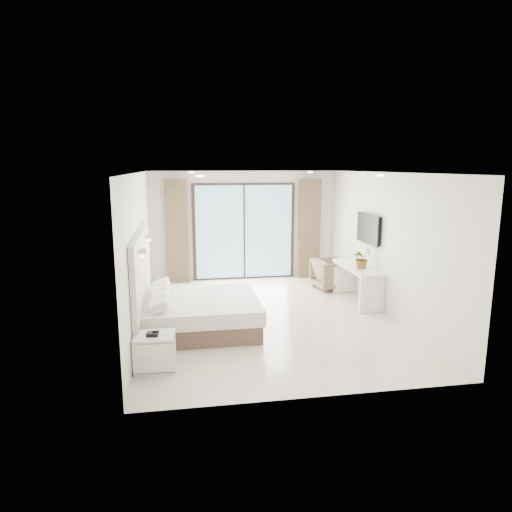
# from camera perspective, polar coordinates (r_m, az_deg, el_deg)

# --- Properties ---
(ground) EXTENTS (6.20, 6.20, 0.00)m
(ground) POSITION_cam_1_polar(r_m,az_deg,el_deg) (8.72, 1.45, -7.63)
(ground) COLOR beige
(ground) RESTS_ON ground
(room_shell) EXTENTS (4.62, 6.22, 2.72)m
(room_shell) POSITION_cam_1_polar(r_m,az_deg,el_deg) (9.01, -0.62, 3.33)
(room_shell) COLOR silver
(room_shell) RESTS_ON ground
(bed) EXTENTS (2.00, 1.90, 0.70)m
(bed) POSITION_cam_1_polar(r_m,az_deg,el_deg) (8.08, -7.16, -7.07)
(bed) COLOR brown
(bed) RESTS_ON ground
(nightstand) EXTENTS (0.57, 0.48, 0.51)m
(nightstand) POSITION_cam_1_polar(r_m,az_deg,el_deg) (6.67, -12.50, -11.64)
(nightstand) COLOR white
(nightstand) RESTS_ON ground
(phone) EXTENTS (0.18, 0.15, 0.05)m
(phone) POSITION_cam_1_polar(r_m,az_deg,el_deg) (6.53, -12.80, -9.48)
(phone) COLOR black
(phone) RESTS_ON nightstand
(console_desk) EXTENTS (0.52, 1.67, 0.77)m
(console_desk) POSITION_cam_1_polar(r_m,az_deg,el_deg) (9.75, 12.56, -2.41)
(console_desk) COLOR white
(console_desk) RESTS_ON ground
(plant) EXTENTS (0.53, 0.55, 0.33)m
(plant) POSITION_cam_1_polar(r_m,az_deg,el_deg) (9.50, 13.09, -0.50)
(plant) COLOR #33662D
(plant) RESTS_ON console_desk
(armchair) EXTENTS (0.80, 0.84, 0.77)m
(armchair) POSITION_cam_1_polar(r_m,az_deg,el_deg) (10.73, 9.37, -2.06)
(armchair) COLOR #92745F
(armchair) RESTS_ON ground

